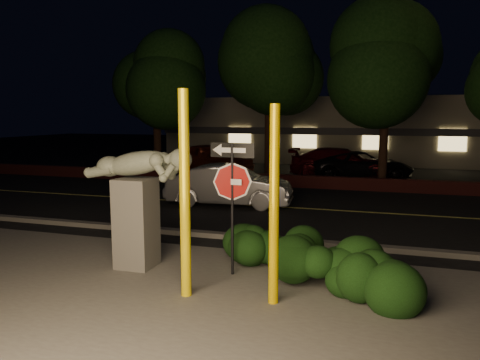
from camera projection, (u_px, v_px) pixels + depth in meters
name	position (u px, v px, depth m)	size (l,w,h in m)	color
ground	(312.00, 193.00, 17.68)	(90.00, 90.00, 0.00)	black
patio	(203.00, 305.00, 7.29)	(14.00, 6.00, 0.02)	#4C4944
road	(297.00, 208.00, 14.85)	(80.00, 8.00, 0.01)	black
lane_marking	(297.00, 208.00, 14.85)	(80.00, 0.12, 0.01)	#C4BF4E
curb	(265.00, 239.00, 10.97)	(80.00, 0.25, 0.12)	#4C4944
brick_wall	(317.00, 182.00, 18.88)	(40.00, 0.35, 0.50)	#4F1A19
parking_lot	(333.00, 172.00, 24.30)	(40.00, 12.00, 0.01)	black
building	(347.00, 129.00, 31.57)	(22.00, 10.20, 4.00)	#716D5A
tree_far_a	(156.00, 64.00, 22.15)	(4.60, 4.60, 7.43)	black
tree_far_b	(269.00, 44.00, 20.61)	(5.20, 5.20, 8.41)	black
tree_far_c	(388.00, 47.00, 18.80)	(4.80, 4.80, 7.84)	black
yellow_pole_left	(185.00, 196.00, 7.44)	(0.17, 0.17, 3.36)	yellow
yellow_pole_right	(274.00, 207.00, 7.15)	(0.16, 0.16, 3.12)	#F2C500
signpost	(232.00, 182.00, 8.44)	(0.83, 0.08, 2.46)	black
sculpture	(137.00, 194.00, 8.93)	(2.18, 0.69, 2.34)	#4C4944
hedge_center	(273.00, 243.00, 8.87)	(2.04, 0.96, 1.06)	black
hedge_right	(326.00, 255.00, 8.04)	(1.74, 0.93, 1.14)	black
hedge_far_right	(367.00, 270.00, 7.38)	(1.52, 0.95, 1.06)	black
silver_sedan	(229.00, 186.00, 15.18)	(1.42, 4.07, 1.34)	#B9B9BE
parked_car_red	(213.00, 158.00, 24.05)	(1.77, 4.39, 1.49)	maroon
parked_car_darkred	(342.00, 163.00, 21.88)	(1.97, 4.85, 1.41)	#45070D
parked_car_dark	(362.00, 165.00, 21.63)	(2.12, 4.60, 1.28)	black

